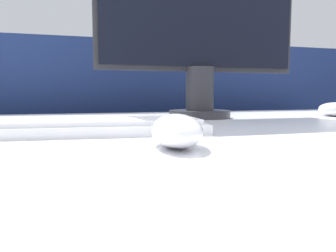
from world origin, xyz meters
The scene contains 5 objects.
partition_panel centered at (0.00, 0.71, 0.50)m, with size 5.00×0.03×1.00m.
computer_mouse_near centered at (0.07, -0.16, 0.76)m, with size 0.08×0.13×0.04m.
keyboard centered at (-0.04, 0.00, 0.75)m, with size 0.41×0.15×0.02m.
monitor centered at (0.28, 0.28, 1.01)m, with size 0.55×0.16×0.50m.
computer_mouse_far centered at (0.67, 0.21, 0.76)m, with size 0.07×0.12×0.04m.
Camera 1 is at (-0.05, -0.54, 0.80)m, focal length 35.00 mm.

